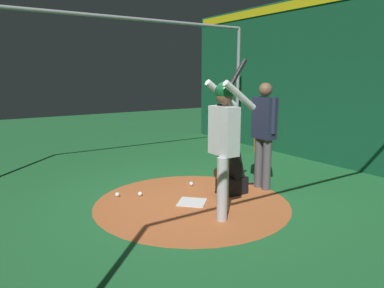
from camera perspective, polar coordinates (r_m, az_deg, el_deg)
The scene contains 12 objects.
ground_plane at distance 5.76m, azimuth 0.00°, elevation -9.31°, with size 26.82×26.82×0.00m, color #216633.
dirt_circle at distance 5.76m, azimuth 0.00°, elevation -9.29°, with size 3.06×3.06×0.01m, color #B76033.
home_plate at distance 5.76m, azimuth 0.00°, elevation -9.20°, with size 0.42×0.42×0.01m, color white.
batter at distance 5.00m, azimuth 5.13°, elevation 1.39°, with size 0.68×0.49×2.22m.
catcher at distance 6.14m, azimuth 6.06°, elevation -4.45°, with size 0.58×0.40×0.95m.
umpire at distance 6.35m, azimuth 11.33°, elevation 2.25°, with size 0.23×0.49×1.86m.
back_wall at distance 8.32m, azimuth 24.19°, elevation 9.28°, with size 0.22×10.82×3.75m.
cage_frame at distance 5.41m, azimuth 0.00°, elevation 13.43°, with size 6.27×5.27×3.15m.
bat_rack at distance 9.67m, azimuth 11.49°, elevation 1.82°, with size 0.70×0.21×1.05m.
baseball_0 at distance 6.11m, azimuth -8.24°, elevation -7.81°, with size 0.07×0.07×0.07m, color white.
baseball_1 at distance 6.57m, azimuth -0.12°, elevation -6.31°, with size 0.07×0.07×0.07m, color white.
baseball_2 at distance 6.14m, azimuth -11.75°, elevation -7.84°, with size 0.07×0.07×0.07m, color white.
Camera 1 is at (2.96, 4.52, 2.00)m, focal length 33.69 mm.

